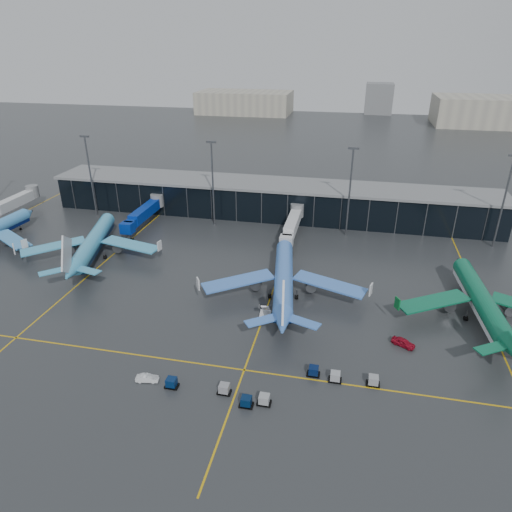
% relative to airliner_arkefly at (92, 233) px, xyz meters
% --- Properties ---
extents(ground, '(600.00, 600.00, 0.00)m').
position_rel_airliner_arkefly_xyz_m(ground, '(39.15, -21.70, -6.54)').
color(ground, '#282B2D').
rests_on(ground, ground).
extents(terminal_pier, '(142.00, 17.00, 10.70)m').
position_rel_airliner_arkefly_xyz_m(terminal_pier, '(39.15, 40.30, -1.12)').
color(terminal_pier, black).
rests_on(terminal_pier, ground).
extents(jet_bridges, '(94.00, 27.50, 7.20)m').
position_rel_airliner_arkefly_xyz_m(jet_bridges, '(4.15, 21.29, -1.98)').
color(jet_bridges, '#595B60').
rests_on(jet_bridges, ground).
extents(flood_masts, '(203.00, 0.50, 25.50)m').
position_rel_airliner_arkefly_xyz_m(flood_masts, '(44.15, 28.30, 7.28)').
color(flood_masts, '#595B60').
rests_on(flood_masts, ground).
extents(distant_hangars, '(260.00, 71.00, 22.00)m').
position_rel_airliner_arkefly_xyz_m(distant_hangars, '(89.09, 248.38, 2.25)').
color(distant_hangars, '#B2AD99').
rests_on(distant_hangars, ground).
extents(taxi_lines, '(220.00, 120.00, 0.02)m').
position_rel_airliner_arkefly_xyz_m(taxi_lines, '(49.15, -11.09, -6.53)').
color(taxi_lines, gold).
rests_on(taxi_lines, ground).
extents(airliner_arkefly, '(47.25, 50.89, 13.07)m').
position_rel_airliner_arkefly_xyz_m(airliner_arkefly, '(0.00, 0.00, 0.00)').
color(airliner_arkefly, '#40A4D2').
rests_on(airliner_arkefly, ground).
extents(airliner_klm_near, '(43.62, 48.07, 13.24)m').
position_rel_airliner_arkefly_xyz_m(airliner_klm_near, '(51.63, -9.34, 0.09)').
color(airliner_klm_near, '#427BDB').
rests_on(airliner_klm_near, ground).
extents(airliner_aer_lingus, '(39.07, 43.75, 12.70)m').
position_rel_airliner_arkefly_xyz_m(airliner_aer_lingus, '(92.27, -9.94, -0.19)').
color(airliner_aer_lingus, '#0C6543').
rests_on(airliner_aer_lingus, ground).
extents(baggage_carts, '(34.55, 10.93, 1.70)m').
position_rel_airliner_arkefly_xyz_m(baggage_carts, '(55.40, -40.36, -5.78)').
color(baggage_carts, black).
rests_on(baggage_carts, ground).
extents(mobile_airstair, '(2.48, 3.39, 3.45)m').
position_rel_airliner_arkefly_xyz_m(mobile_airstair, '(49.48, -19.53, -5.77)').
color(mobile_airstair, white).
rests_on(mobile_airstair, ground).
extents(service_van_red, '(4.68, 3.63, 1.49)m').
position_rel_airliner_arkefly_xyz_m(service_van_red, '(76.52, -23.73, -5.79)').
color(service_van_red, maroon).
rests_on(service_van_red, ground).
extents(service_van_white, '(3.94, 1.95, 1.24)m').
position_rel_airliner_arkefly_xyz_m(service_van_white, '(33.97, -42.84, -5.92)').
color(service_van_white, silver).
rests_on(service_van_white, ground).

